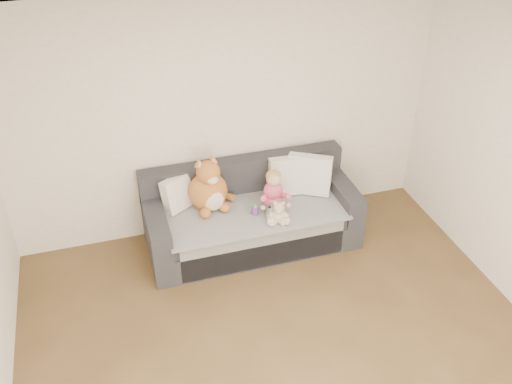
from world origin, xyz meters
TOP-DOWN VIEW (x-y plane):
  - room_shell at (0.00, 0.42)m, footprint 5.00×5.00m
  - sofa at (0.15, 2.06)m, footprint 2.20×0.94m
  - cushion_left at (-0.55, 2.24)m, footprint 0.42×0.36m
  - cushion_right_back at (0.63, 2.17)m, footprint 0.46×0.23m
  - cushion_right_front at (0.82, 2.12)m, footprint 0.50×0.41m
  - toddler at (0.35, 1.91)m, footprint 0.31×0.46m
  - plush_cat at (-0.27, 2.14)m, footprint 0.50×0.46m
  - teddy_bear at (0.33, 1.68)m, footprint 0.19×0.16m
  - plush_cow at (0.30, 1.79)m, footprint 0.14×0.21m
  - sippy_cup at (0.15, 1.88)m, footprint 0.11×0.09m

SIDE VIEW (x-z plane):
  - sofa at x=0.15m, z-range -0.12..0.73m
  - sippy_cup at x=0.15m, z-range 0.48..0.60m
  - plush_cow at x=0.30m, z-range 0.46..0.63m
  - teddy_bear at x=0.33m, z-range 0.45..0.70m
  - cushion_left at x=-0.55m, z-range 0.47..0.84m
  - toddler at x=0.35m, z-range 0.44..0.88m
  - cushion_right_back at x=0.63m, z-range 0.47..0.89m
  - cushion_right_front at x=0.82m, z-range 0.47..0.90m
  - plush_cat at x=-0.27m, z-range 0.39..1.01m
  - room_shell at x=0.00m, z-range -1.20..3.80m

